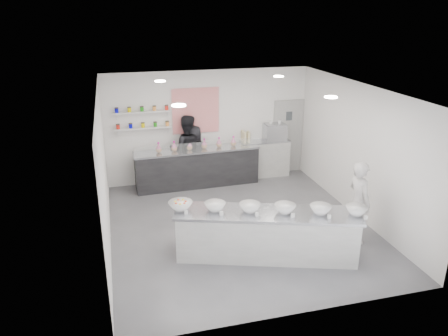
% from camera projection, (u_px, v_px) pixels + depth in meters
% --- Properties ---
extents(floor, '(6.00, 6.00, 0.00)m').
position_uv_depth(floor, '(240.00, 227.00, 9.56)').
color(floor, '#515156').
rests_on(floor, ground).
extents(ceiling, '(6.00, 6.00, 0.00)m').
position_uv_depth(ceiling, '(242.00, 90.00, 8.52)').
color(ceiling, white).
rests_on(ceiling, floor).
extents(back_wall, '(5.50, 0.00, 5.50)m').
position_uv_depth(back_wall, '(209.00, 126.00, 11.76)').
color(back_wall, white).
rests_on(back_wall, floor).
extents(left_wall, '(0.00, 6.00, 6.00)m').
position_uv_depth(left_wall, '(104.00, 174.00, 8.39)').
color(left_wall, white).
rests_on(left_wall, floor).
extents(right_wall, '(0.00, 6.00, 6.00)m').
position_uv_depth(right_wall, '(359.00, 152.00, 9.69)').
color(right_wall, white).
rests_on(right_wall, floor).
extents(back_door, '(0.88, 0.04, 2.10)m').
position_uv_depth(back_door, '(288.00, 136.00, 12.44)').
color(back_door, '#9A9A97').
rests_on(back_door, floor).
extents(pattern_panel, '(1.25, 0.03, 1.20)m').
position_uv_depth(pattern_panel, '(196.00, 111.00, 11.50)').
color(pattern_panel, red).
rests_on(pattern_panel, back_wall).
extents(jar_shelf_lower, '(1.45, 0.22, 0.04)m').
position_uv_depth(jar_shelf_lower, '(143.00, 128.00, 11.22)').
color(jar_shelf_lower, silver).
rests_on(jar_shelf_lower, back_wall).
extents(jar_shelf_upper, '(1.45, 0.22, 0.04)m').
position_uv_depth(jar_shelf_upper, '(142.00, 112.00, 11.07)').
color(jar_shelf_upper, silver).
rests_on(jar_shelf_upper, back_wall).
extents(preserve_jars, '(1.45, 0.10, 0.56)m').
position_uv_depth(preserve_jars, '(143.00, 117.00, 11.10)').
color(preserve_jars, red).
rests_on(preserve_jars, jar_shelf_lower).
extents(downlight_0, '(0.24, 0.24, 0.02)m').
position_uv_depth(downlight_0, '(179.00, 105.00, 7.29)').
color(downlight_0, white).
rests_on(downlight_0, ceiling).
extents(downlight_1, '(0.24, 0.24, 0.02)m').
position_uv_depth(downlight_1, '(331.00, 97.00, 7.95)').
color(downlight_1, white).
rests_on(downlight_1, ceiling).
extents(downlight_2, '(0.24, 0.24, 0.02)m').
position_uv_depth(downlight_2, '(160.00, 81.00, 9.64)').
color(downlight_2, white).
rests_on(downlight_2, ceiling).
extents(downlight_3, '(0.24, 0.24, 0.02)m').
position_uv_depth(downlight_3, '(279.00, 76.00, 10.31)').
color(downlight_3, white).
rests_on(downlight_3, ceiling).
extents(prep_counter, '(3.53, 1.83, 0.94)m').
position_uv_depth(prep_counter, '(266.00, 235.00, 8.27)').
color(prep_counter, '#A1A19C').
rests_on(prep_counter, floor).
extents(back_bar, '(3.32, 0.71, 1.02)m').
position_uv_depth(back_bar, '(197.00, 168.00, 11.59)').
color(back_bar, black).
rests_on(back_bar, floor).
extents(sneeze_guard, '(3.25, 0.11, 0.28)m').
position_uv_depth(sneeze_guard, '(199.00, 147.00, 11.10)').
color(sneeze_guard, white).
rests_on(sneeze_guard, back_bar).
extents(espresso_ledge, '(1.39, 0.44, 1.04)m').
position_uv_depth(espresso_ledge, '(264.00, 158.00, 12.27)').
color(espresso_ledge, '#A1A19C').
rests_on(espresso_ledge, floor).
extents(espresso_machine, '(0.59, 0.41, 0.45)m').
position_uv_depth(espresso_machine, '(275.00, 132.00, 12.08)').
color(espresso_machine, '#93969E').
rests_on(espresso_machine, espresso_ledge).
extents(cup_stacks, '(0.24, 0.24, 0.30)m').
position_uv_depth(cup_stacks, '(246.00, 137.00, 11.91)').
color(cup_stacks, beige).
rests_on(cup_stacks, espresso_ledge).
extents(prep_bowls, '(3.62, 1.63, 0.16)m').
position_uv_depth(prep_bowls, '(267.00, 208.00, 8.08)').
color(prep_bowls, white).
rests_on(prep_bowls, prep_counter).
extents(label_cards, '(3.31, 0.04, 0.07)m').
position_uv_depth(label_cards, '(286.00, 221.00, 7.69)').
color(label_cards, white).
rests_on(label_cards, prep_counter).
extents(cookie_bags, '(2.16, 0.22, 0.28)m').
position_uv_depth(cookie_bags, '(197.00, 144.00, 11.36)').
color(cookie_bags, '#D15E92').
rests_on(cookie_bags, back_bar).
extents(woman_prep, '(0.45, 0.65, 1.71)m').
position_uv_depth(woman_prep, '(359.00, 202.00, 8.73)').
color(woman_prep, beige).
rests_on(woman_prep, floor).
extents(staff_left, '(1.01, 0.84, 1.89)m').
position_uv_depth(staff_left, '(187.00, 150.00, 11.61)').
color(staff_left, black).
rests_on(staff_left, floor).
extents(staff_right, '(0.81, 0.56, 1.59)m').
position_uv_depth(staff_right, '(195.00, 155.00, 11.71)').
color(staff_right, black).
rests_on(staff_right, floor).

